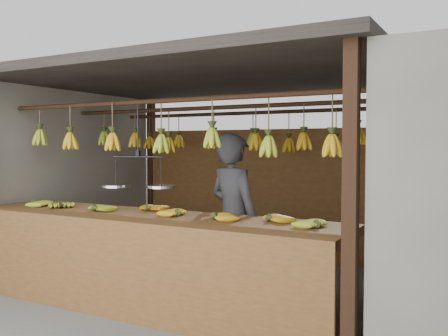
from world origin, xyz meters
The scene contains 8 objects.
ground centered at (0.00, 0.00, 0.00)m, with size 80.00×80.00×0.00m, color #5B5B57.
stall centered at (0.00, 0.33, 1.97)m, with size 4.30×3.30×2.40m.
neighbor_left centered at (-3.60, 0.00, 1.15)m, with size 3.00×3.00×2.30m, color slate.
counter centered at (-0.05, -1.24, 0.72)m, with size 3.94×0.89×0.96m.
hanging_bananas centered at (0.01, 0.01, 1.62)m, with size 3.61×2.25×0.39m.
balance_scale centered at (-0.26, -1.00, 1.20)m, with size 0.73×0.43×0.85m.
vendor centered at (0.61, -0.60, 0.84)m, with size 0.62×0.40×1.69m, color #262628.
bag_bundles centered at (1.94, 1.35, 0.98)m, with size 0.08×0.26×1.21m.
Camera 1 is at (2.90, -4.93, 1.57)m, focal length 40.00 mm.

